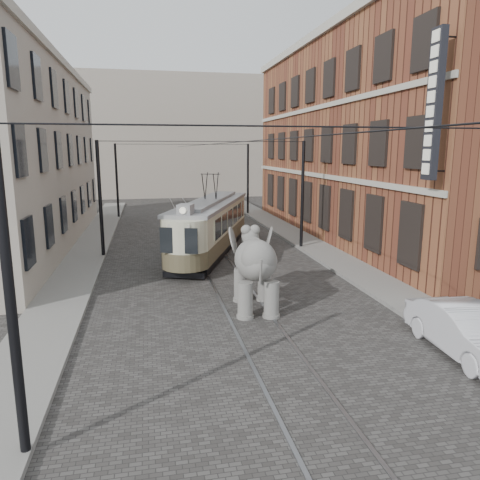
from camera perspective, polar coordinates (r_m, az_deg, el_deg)
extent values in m
plane|color=#423F3C|center=(19.15, -1.30, -5.54)|extent=(120.00, 120.00, 0.00)
cube|color=slate|center=(21.00, 15.07, -4.21)|extent=(2.00, 60.00, 0.15)
cube|color=slate|center=(19.14, -20.95, -6.09)|extent=(2.00, 60.00, 0.15)
cube|color=brown|center=(30.57, 16.59, 11.68)|extent=(8.00, 26.00, 12.00)
cube|color=#9E9383|center=(29.11, -27.35, 8.98)|extent=(7.00, 24.00, 10.00)
cube|color=#9E9383|center=(58.15, -8.53, 12.60)|extent=(28.00, 10.00, 14.00)
imported|color=silver|center=(14.06, 26.49, -10.18)|extent=(1.65, 4.21, 1.37)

